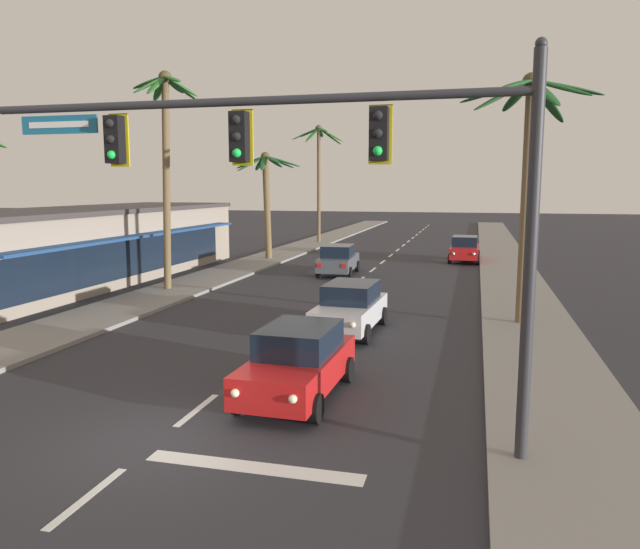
{
  "coord_description": "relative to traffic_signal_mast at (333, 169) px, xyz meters",
  "views": [
    {
      "loc": [
        5.85,
        -10.06,
        4.91
      ],
      "look_at": [
        1.21,
        8.0,
        2.2
      ],
      "focal_mm": 33.95,
      "sensor_mm": 36.0,
      "label": 1
    }
  ],
  "objects": [
    {
      "name": "sidewalk_right",
      "position": [
        4.48,
        19.3,
        -5.15
      ],
      "size": [
        3.2,
        110.0,
        0.14
      ],
      "primitive_type": "cube",
      "color": "gray",
      "rests_on": "ground"
    },
    {
      "name": "palm_right_second",
      "position": [
        4.19,
        11.39,
        1.5
      ],
      "size": [
        4.83,
        4.57,
        8.72
      ],
      "color": "brown",
      "rests_on": "ground"
    },
    {
      "name": "sidewalk_left",
      "position": [
        -11.12,
        19.3,
        -5.15
      ],
      "size": [
        3.2,
        110.0,
        0.14
      ],
      "primitive_type": "cube",
      "color": "gray",
      "rests_on": "ground"
    },
    {
      "name": "palm_left_second",
      "position": [
        -11.33,
        14.84,
        1.84
      ],
      "size": [
        3.23,
        3.18,
        10.09
      ],
      "color": "brown",
      "rests_on": "ground"
    },
    {
      "name": "lane_markings",
      "position": [
        -2.89,
        19.65,
        -5.22
      ],
      "size": [
        4.28,
        88.73,
        0.01
      ],
      "color": "silver",
      "rests_on": "ground"
    },
    {
      "name": "ground_plane",
      "position": [
        -3.32,
        -0.7,
        -5.22
      ],
      "size": [
        220.0,
        220.0,
        0.0
      ],
      "primitive_type": "plane",
      "color": "#2D2D33"
    },
    {
      "name": "storefront_strip_left",
      "position": [
        -17.17,
        16.49,
        -3.31
      ],
      "size": [
        7.33,
        23.83,
        3.82
      ],
      "color": "gray",
      "rests_on": "ground"
    },
    {
      "name": "palm_left_farthest",
      "position": [
        -10.77,
        40.55,
        2.34
      ],
      "size": [
        4.52,
        4.78,
        10.16
      ],
      "color": "brown",
      "rests_on": "ground"
    },
    {
      "name": "traffic_signal_mast",
      "position": [
        0.0,
        0.0,
        0.0
      ],
      "size": [
        10.59,
        0.41,
        7.3
      ],
      "color": "#2D2D33",
      "rests_on": "ground"
    },
    {
      "name": "sedan_parked_nearest_kerb",
      "position": [
        1.89,
        30.16,
        -4.37
      ],
      "size": [
        1.99,
        4.47,
        1.68
      ],
      "color": "red",
      "rests_on": "ground"
    },
    {
      "name": "sedan_lead_at_stop_bar",
      "position": [
        -1.38,
        2.42,
        -4.37
      ],
      "size": [
        2.05,
        4.49,
        1.68
      ],
      "color": "red",
      "rests_on": "ground"
    },
    {
      "name": "sedan_oncoming_far",
      "position": [
        -4.88,
        22.21,
        -4.37
      ],
      "size": [
        2.11,
        4.51,
        1.68
      ],
      "color": "#4C515B",
      "rests_on": "ground"
    },
    {
      "name": "sedan_third_in_queue",
      "position": [
        -1.49,
        9.04,
        -4.37
      ],
      "size": [
        2.09,
        4.5,
        1.68
      ],
      "color": "silver",
      "rests_on": "ground"
    },
    {
      "name": "palm_left_third",
      "position": [
        -11.01,
        27.73,
        -0.21
      ],
      "size": [
        4.65,
        4.59,
        7.2
      ],
      "color": "brown",
      "rests_on": "ground"
    }
  ]
}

